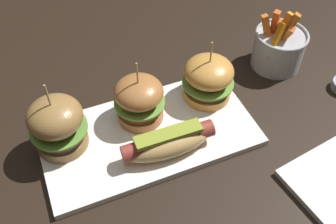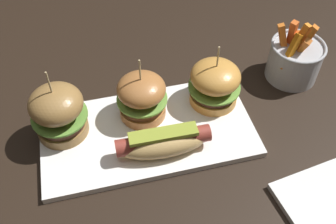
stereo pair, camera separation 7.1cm
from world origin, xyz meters
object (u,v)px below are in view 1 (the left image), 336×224
slider_center (142,99)px  fries_bucket (279,47)px  slider_right (208,79)px  platter_main (149,134)px  hot_dog (168,142)px  slider_left (57,124)px

slider_center → fries_bucket: size_ratio=0.97×
slider_right → fries_bucket: (0.19, 0.04, -0.01)m
platter_main → slider_center: 0.07m
hot_dog → slider_right: slider_right is taller
hot_dog → slider_right: bearing=38.2°
platter_main → fries_bucket: fries_bucket is taller
slider_right → fries_bucket: bearing=12.3°
platter_main → hot_dog: 0.07m
slider_left → slider_center: (0.16, 0.01, -0.01)m
slider_left → fries_bucket: size_ratio=1.06×
hot_dog → fries_bucket: bearing=23.9°
slider_right → fries_bucket: size_ratio=0.96×
fries_bucket → hot_dog: bearing=-156.1°
slider_left → slider_right: 0.30m
slider_left → slider_right: size_ratio=1.10×
slider_right → platter_main: bearing=-162.5°
platter_main → slider_right: size_ratio=2.94×
hot_dog → slider_right: 0.16m
hot_dog → fries_bucket: (0.32, 0.14, 0.01)m
slider_left → platter_main: bearing=-13.5°
hot_dog → platter_main: bearing=108.3°
platter_main → fries_bucket: (0.34, 0.09, 0.04)m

